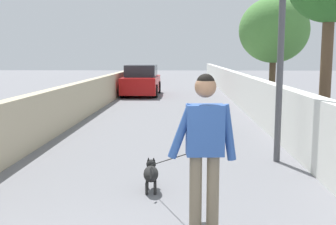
{
  "coord_description": "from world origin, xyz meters",
  "views": [
    {
      "loc": [
        -2.49,
        -0.49,
        1.99
      ],
      "look_at": [
        4.58,
        -0.21,
        1.0
      ],
      "focal_mm": 43.21,
      "sensor_mm": 36.0,
      "label": 1
    }
  ],
  "objects_px": {
    "dog": "(151,173)",
    "car_near": "(141,81)",
    "person_skateboarder": "(205,143)",
    "tree_right_far": "(274,31)"
  },
  "relations": [
    {
      "from": "person_skateboarder",
      "to": "tree_right_far",
      "type": "bearing_deg",
      "value": -15.36
    },
    {
      "from": "dog",
      "to": "car_near",
      "type": "bearing_deg",
      "value": 6.49
    },
    {
      "from": "tree_right_far",
      "to": "dog",
      "type": "relative_size",
      "value": 2.04
    },
    {
      "from": "person_skateboarder",
      "to": "dog",
      "type": "xyz_separation_m",
      "value": [
        1.72,
        0.69,
        -0.83
      ]
    },
    {
      "from": "person_skateboarder",
      "to": "car_near",
      "type": "relative_size",
      "value": 0.44
    },
    {
      "from": "dog",
      "to": "car_near",
      "type": "relative_size",
      "value": 0.52
    },
    {
      "from": "person_skateboarder",
      "to": "car_near",
      "type": "xyz_separation_m",
      "value": [
        16.45,
        2.37,
        -0.39
      ]
    },
    {
      "from": "tree_right_far",
      "to": "person_skateboarder",
      "type": "distance_m",
      "value": 11.99
    },
    {
      "from": "person_skateboarder",
      "to": "dog",
      "type": "bearing_deg",
      "value": 22.0
    },
    {
      "from": "person_skateboarder",
      "to": "car_near",
      "type": "bearing_deg",
      "value": 8.2
    }
  ]
}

